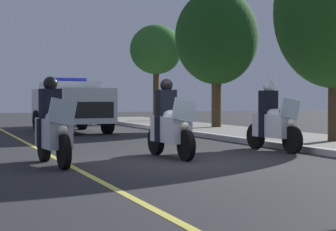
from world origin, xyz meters
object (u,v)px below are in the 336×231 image
Objects in this scene: police_motorcycle_lead_right at (170,126)px; cyclist_background at (94,107)px; police_motorcycle_trailing at (273,122)px; police_suv at (71,104)px; tree_mid_block at (335,12)px; tree_behind_suv at (156,50)px; tree_far_back at (217,37)px; police_motorcycle_lead_left at (53,129)px.

police_motorcycle_lead_right reaches higher than cyclist_background.
police_suv is (-9.60, -2.93, 0.37)m from police_motorcycle_trailing.
police_suv is 10.48m from tree_mid_block.
tree_mid_block reaches higher than police_suv.
cyclist_background is at bearing -63.66° from tree_behind_suv.
tree_mid_block is 8.16m from tree_far_back.
tree_far_back is at bearing 140.22° from police_motorcycle_lead_left.
tree_mid_block is at bearing 106.63° from police_motorcycle_lead_right.
police_suv reaches higher than cyclist_background.
tree_behind_suv is at bearing 179.82° from tree_far_back.
police_motorcycle_lead_left is 13.75m from tree_far_back.
tree_far_back is 1.12× the size of tree_behind_suv.
tree_far_back reaches higher than police_motorcycle_trailing.
police_motorcycle_trailing is 4.18m from tree_mid_block.
police_suv is at bearing -163.06° from police_motorcycle_trailing.
police_suv is at bearing -40.94° from tree_behind_suv.
police_suv is 2.86× the size of cyclist_background.
tree_behind_suv is (-6.91, 6.00, 2.74)m from police_suv.
tree_far_back reaches higher than cyclist_background.
police_suv is 0.88× the size of tree_mid_block.
police_suv is (-10.61, 2.60, 0.37)m from police_motorcycle_lead_left.
police_motorcycle_lead_right is at bearing -31.23° from tree_far_back.
tree_far_back is (5.33, 3.80, 2.93)m from cyclist_background.
cyclist_background is at bearing 163.00° from police_motorcycle_lead_left.
tree_behind_suv is at bearing 153.86° from police_motorcycle_lead_left.
tree_mid_block is 1.14× the size of tree_behind_suv.
police_motorcycle_lead_right is at bearing 0.09° from police_suv.
police_motorcycle_trailing is 1.22× the size of cyclist_background.
police_motorcycle_lead_right is 6.56m from tree_mid_block.
police_motorcycle_trailing is 0.38× the size of tree_far_back.
tree_mid_block is at bearing 14.29° from cyclist_background.
police_motorcycle_lead_left is 1.00× the size of police_motorcycle_trailing.
police_motorcycle_lead_right is 0.43× the size of tree_behind_suv.
police_suv is 0.89× the size of tree_far_back.
tree_mid_block is (8.46, 5.61, 2.62)m from police_suv.
police_motorcycle_trailing is 14.65m from cyclist_background.
tree_far_back reaches higher than police_suv.
police_motorcycle_lead_right is at bearing -73.37° from tree_mid_block.
police_suv is 6.57m from tree_far_back.
cyclist_background is (-15.15, 2.16, 0.14)m from police_motorcycle_lead_right.
tree_far_back is at bearing 35.46° from cyclist_background.
cyclist_background is 5.19m from tree_behind_suv.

